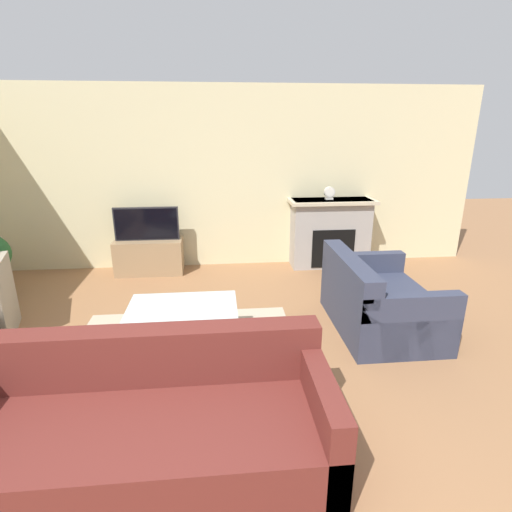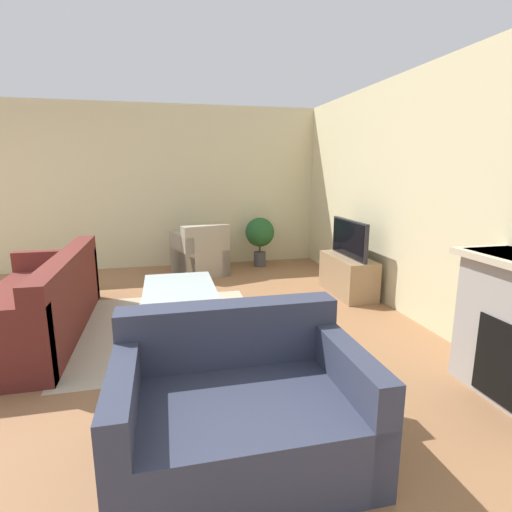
{
  "view_description": "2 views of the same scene",
  "coord_description": "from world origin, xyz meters",
  "px_view_note": "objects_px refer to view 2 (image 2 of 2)",
  "views": [
    {
      "loc": [
        0.36,
        -1.33,
        2.13
      ],
      "look_at": [
        0.74,
        2.53,
        0.85
      ],
      "focal_mm": 28.0,
      "sensor_mm": 36.0,
      "label": 1
    },
    {
      "loc": [
        4.09,
        2.1,
        1.65
      ],
      "look_at": [
        0.48,
        2.93,
        0.84
      ],
      "focal_mm": 28.0,
      "sensor_mm": 36.0,
      "label": 2
    }
  ],
  "objects_px": {
    "couch_loveseat": "(240,410)",
    "coffee_table": "(179,289)",
    "potted_plant": "(260,234)",
    "tv": "(349,238)",
    "couch_sectional": "(36,308)",
    "armchair_by_window": "(200,256)"
  },
  "relations": [
    {
      "from": "tv",
      "to": "couch_loveseat",
      "type": "bearing_deg",
      "value": -36.08
    },
    {
      "from": "couch_sectional",
      "to": "potted_plant",
      "type": "relative_size",
      "value": 2.77
    },
    {
      "from": "couch_loveseat",
      "to": "couch_sectional",
      "type": "bearing_deg",
      "value": 127.43
    },
    {
      "from": "armchair_by_window",
      "to": "coffee_table",
      "type": "xyz_separation_m",
      "value": [
        2.17,
        -0.42,
        0.11
      ]
    },
    {
      "from": "tv",
      "to": "potted_plant",
      "type": "xyz_separation_m",
      "value": [
        -1.81,
        -0.77,
        -0.2
      ]
    },
    {
      "from": "couch_loveseat",
      "to": "potted_plant",
      "type": "height_order",
      "value": "potted_plant"
    },
    {
      "from": "couch_loveseat",
      "to": "armchair_by_window",
      "type": "relative_size",
      "value": 1.47
    },
    {
      "from": "coffee_table",
      "to": "tv",
      "type": "bearing_deg",
      "value": 106.6
    },
    {
      "from": "couch_sectional",
      "to": "couch_loveseat",
      "type": "height_order",
      "value": "same"
    },
    {
      "from": "couch_sectional",
      "to": "armchair_by_window",
      "type": "height_order",
      "value": "same"
    },
    {
      "from": "tv",
      "to": "couch_loveseat",
      "type": "relative_size",
      "value": 0.67
    },
    {
      "from": "coffee_table",
      "to": "potted_plant",
      "type": "height_order",
      "value": "potted_plant"
    },
    {
      "from": "tv",
      "to": "couch_sectional",
      "type": "distance_m",
      "value": 3.73
    },
    {
      "from": "tv",
      "to": "potted_plant",
      "type": "distance_m",
      "value": 1.98
    },
    {
      "from": "armchair_by_window",
      "to": "coffee_table",
      "type": "relative_size",
      "value": 0.9
    },
    {
      "from": "tv",
      "to": "armchair_by_window",
      "type": "height_order",
      "value": "tv"
    },
    {
      "from": "potted_plant",
      "to": "couch_loveseat",
      "type": "bearing_deg",
      "value": -14.99
    },
    {
      "from": "potted_plant",
      "to": "couch_sectional",
      "type": "bearing_deg",
      "value": -50.72
    },
    {
      "from": "armchair_by_window",
      "to": "coffee_table",
      "type": "bearing_deg",
      "value": 62.95
    },
    {
      "from": "couch_loveseat",
      "to": "coffee_table",
      "type": "xyz_separation_m",
      "value": [
        -2.06,
        -0.25,
        0.13
      ]
    },
    {
      "from": "coffee_table",
      "to": "potted_plant",
      "type": "distance_m",
      "value": 2.89
    },
    {
      "from": "armchair_by_window",
      "to": "coffee_table",
      "type": "distance_m",
      "value": 2.21
    }
  ]
}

